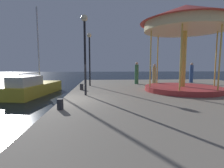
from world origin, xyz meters
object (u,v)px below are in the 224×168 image
at_px(lamp_post_far_end, 90,50).
at_px(person_by_the_water, 137,74).
at_px(person_far_corner, 154,74).
at_px(bollard_south, 82,87).
at_px(lamp_post_mid_promenade, 85,41).
at_px(person_mid_promenade, 191,73).
at_px(sailboat_yellow, 34,87).
at_px(bollard_north, 60,104).
at_px(carousel, 185,27).

xyz_separation_m(lamp_post_far_end, person_by_the_water, (4.08, 1.10, -1.97)).
bearing_deg(person_by_the_water, person_far_corner, 8.47).
height_order(lamp_post_far_end, bollard_south, lamp_post_far_end).
height_order(person_by_the_water, person_far_corner, person_by_the_water).
height_order(lamp_post_mid_promenade, person_mid_promenade, lamp_post_mid_promenade).
height_order(sailboat_yellow, person_mid_promenade, sailboat_yellow).
bearing_deg(bollard_north, person_far_corner, 54.38).
relative_size(carousel, bollard_north, 13.96).
relative_size(carousel, person_mid_promenade, 2.92).
height_order(sailboat_yellow, carousel, sailboat_yellow).
distance_m(carousel, bollard_north, 8.89).
xyz_separation_m(lamp_post_mid_promenade, bollard_south, (-0.45, 2.19, -2.76)).
bearing_deg(person_by_the_water, bollard_north, -118.53).
height_order(sailboat_yellow, person_by_the_water, sailboat_yellow).
bearing_deg(person_by_the_water, bollard_south, -142.67).
relative_size(person_by_the_water, person_far_corner, 1.09).
xyz_separation_m(carousel, bollard_south, (-6.57, 1.01, -3.81)).
distance_m(person_mid_promenade, person_far_corner, 3.82).
height_order(bollard_north, person_mid_promenade, person_mid_promenade).
xyz_separation_m(sailboat_yellow, lamp_post_mid_promenade, (4.63, -4.91, 3.11)).
bearing_deg(sailboat_yellow, lamp_post_far_end, -4.85).
distance_m(lamp_post_mid_promenade, person_far_corner, 8.48).
xyz_separation_m(carousel, bollard_north, (-6.80, -4.27, -3.81)).
height_order(bollard_north, person_by_the_water, person_by_the_water).
xyz_separation_m(carousel, person_by_the_water, (-2.07, 4.45, -3.09)).
height_order(sailboat_yellow, lamp_post_mid_promenade, sailboat_yellow).
bearing_deg(sailboat_yellow, person_far_corner, 5.28).
distance_m(sailboat_yellow, lamp_post_far_end, 5.53).
xyz_separation_m(lamp_post_mid_promenade, person_mid_promenade, (9.52, 6.38, -2.06)).
bearing_deg(bollard_south, bollard_north, -92.52).
distance_m(person_by_the_water, person_far_corner, 1.70).
distance_m(sailboat_yellow, carousel, 12.12).
distance_m(sailboat_yellow, lamp_post_mid_promenade, 7.43).
xyz_separation_m(carousel, lamp_post_far_end, (-6.14, 3.35, -1.12)).
bearing_deg(sailboat_yellow, bollard_south, -33.17).
bearing_deg(sailboat_yellow, carousel, -19.20).
bearing_deg(person_by_the_water, lamp_post_mid_promenade, -125.78).
xyz_separation_m(sailboat_yellow, bollard_north, (3.94, -8.01, 0.36)).
bearing_deg(carousel, person_far_corner, 94.64).
xyz_separation_m(bollard_north, person_mid_promenade, (10.20, 9.47, 0.70)).
bearing_deg(lamp_post_far_end, person_mid_promenade, 10.99).
bearing_deg(bollard_south, lamp_post_mid_promenade, -78.26).
distance_m(lamp_post_far_end, bollard_north, 8.10).
bearing_deg(person_far_corner, lamp_post_far_end, -166.83).
distance_m(sailboat_yellow, person_mid_promenade, 14.26).
distance_m(carousel, person_far_corner, 5.68).
relative_size(lamp_post_far_end, bollard_north, 10.53).
height_order(lamp_post_mid_promenade, bollard_south, lamp_post_mid_promenade).
relative_size(sailboat_yellow, lamp_post_mid_promenade, 1.70).
distance_m(bollard_north, person_by_the_water, 9.94).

